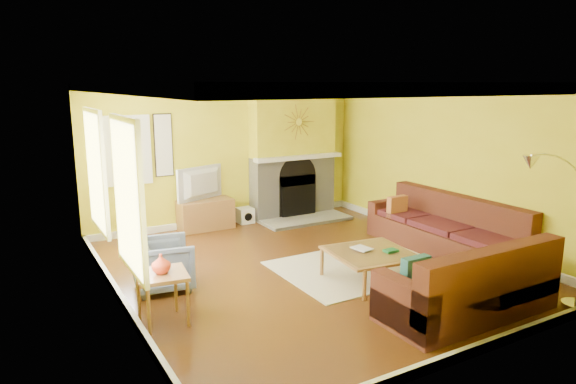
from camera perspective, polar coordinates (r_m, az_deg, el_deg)
floor at (r=7.75m, az=2.40°, el=-8.45°), size 5.50×6.00×0.02m
ceiling at (r=7.26m, az=2.59°, el=12.11°), size 5.50×6.00×0.02m
wall_back at (r=10.02m, az=-6.77°, el=4.19°), size 5.50×0.02×2.70m
wall_front at (r=5.16m, az=20.69°, el=-3.86°), size 5.50×0.02×2.70m
wall_left at (r=6.37m, az=-18.97°, el=-0.83°), size 0.02×6.00×2.70m
wall_right at (r=9.14m, az=17.29°, el=2.99°), size 0.02×6.00×2.70m
baseboard at (r=7.72m, az=2.41°, el=-7.96°), size 5.50×6.00×0.12m
crown_molding at (r=7.26m, az=2.59°, el=11.56°), size 5.50×6.00×0.12m
window_left_near at (r=7.61m, az=-20.66°, el=2.20°), size 0.06×1.22×1.72m
window_left_far at (r=5.78m, az=-17.52°, el=-0.49°), size 0.06×1.22×1.72m
window_back at (r=9.37m, az=-17.44°, el=4.43°), size 0.82×0.06×1.22m
wall_art at (r=9.54m, az=-13.65°, el=5.06°), size 0.34×0.04×1.14m
fireplace at (r=10.44m, az=0.53°, el=4.59°), size 1.80×0.40×2.70m
mantel at (r=10.25m, az=1.21°, el=3.88°), size 1.92×0.22×0.08m
hearth at (r=10.24m, az=2.08°, el=-3.11°), size 1.80×0.70×0.06m
sunburst at (r=10.18m, az=1.20°, el=7.79°), size 0.70×0.04×0.70m
rug at (r=7.82m, az=7.93°, el=-8.21°), size 2.40×1.80×0.02m
sectional_sofa at (r=7.67m, az=13.70°, el=-5.37°), size 3.06×3.67×0.90m
coffee_table at (r=7.27m, az=9.14°, el=-8.12°), size 1.19×1.19×0.43m
media_console at (r=9.77m, az=-9.14°, el=-2.47°), size 1.02×0.46×0.56m
tv at (r=9.65m, az=-9.25°, el=0.94°), size 1.07×0.52×0.62m
subwoofer at (r=10.15m, az=-4.79°, el=-2.59°), size 0.30×0.30×0.30m
armchair at (r=7.06m, az=-13.66°, el=-7.81°), size 0.85×0.83×0.68m
side_table at (r=6.12m, az=-13.73°, el=-11.38°), size 0.62×0.62×0.60m
vase at (r=5.97m, az=-13.92°, el=-7.72°), size 0.22×0.22×0.23m
book at (r=7.18m, az=7.65°, el=-6.42°), size 0.24×0.30×0.03m
arc_lamp at (r=6.62m, az=27.77°, el=-4.46°), size 1.26×0.36×1.95m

